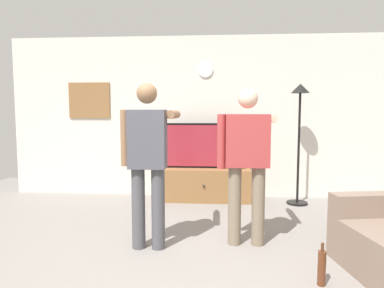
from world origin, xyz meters
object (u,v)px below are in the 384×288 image
(tv_stand, at_px, (204,184))
(person_standing_nearer_couch, at_px, (247,156))
(wall_clock, at_px, (205,70))
(framed_picture, at_px, (89,100))
(person_standing_nearer_lamp, at_px, (148,157))
(floor_lamp, at_px, (299,119))
(beverage_bottle, at_px, (322,268))
(television, at_px, (205,146))

(tv_stand, bearing_deg, person_standing_nearer_couch, -74.14)
(wall_clock, xyz_separation_m, framed_picture, (-1.99, 0.00, -0.50))
(person_standing_nearer_lamp, relative_size, person_standing_nearer_couch, 1.03)
(person_standing_nearer_couch, bearing_deg, floor_lamp, 61.00)
(tv_stand, height_order, framed_picture, framed_picture)
(tv_stand, xyz_separation_m, wall_clock, (-0.00, 0.29, 1.87))
(tv_stand, relative_size, wall_clock, 6.09)
(tv_stand, bearing_deg, beverage_bottle, -68.33)
(wall_clock, bearing_deg, person_standing_nearer_couch, -76.22)
(television, xyz_separation_m, person_standing_nearer_lamp, (-0.51, -2.05, 0.08))
(framed_picture, xyz_separation_m, floor_lamp, (3.46, -0.43, -0.30))
(person_standing_nearer_couch, xyz_separation_m, beverage_bottle, (0.55, -0.86, -0.81))
(wall_clock, bearing_deg, floor_lamp, -16.07)
(person_standing_nearer_lamp, xyz_separation_m, person_standing_nearer_couch, (1.03, 0.18, -0.01))
(television, height_order, floor_lamp, floor_lamp)
(tv_stand, distance_m, person_standing_nearer_lamp, 2.19)
(floor_lamp, xyz_separation_m, person_standing_nearer_couch, (-0.94, -1.70, -0.37))
(television, relative_size, framed_picture, 1.86)
(tv_stand, bearing_deg, floor_lamp, -5.11)
(wall_clock, height_order, beverage_bottle, wall_clock)
(framed_picture, height_order, beverage_bottle, framed_picture)
(framed_picture, height_order, person_standing_nearer_lamp, framed_picture)
(wall_clock, distance_m, person_standing_nearer_lamp, 2.63)
(person_standing_nearer_lamp, height_order, beverage_bottle, person_standing_nearer_lamp)
(person_standing_nearer_lamp, relative_size, beverage_bottle, 4.77)
(television, height_order, beverage_bottle, television)
(floor_lamp, height_order, person_standing_nearer_lamp, floor_lamp)
(television, bearing_deg, wall_clock, 90.00)
(framed_picture, bearing_deg, person_standing_nearer_lamp, -57.25)
(tv_stand, xyz_separation_m, floor_lamp, (1.46, -0.13, 1.07))
(wall_clock, distance_m, framed_picture, 2.06)
(tv_stand, distance_m, floor_lamp, 1.82)
(framed_picture, distance_m, person_standing_nearer_lamp, 2.82)
(beverage_bottle, bearing_deg, floor_lamp, 81.27)
(tv_stand, height_order, beverage_bottle, tv_stand)
(person_standing_nearer_lamp, bearing_deg, beverage_bottle, -23.30)
(framed_picture, height_order, floor_lamp, framed_picture)
(framed_picture, bearing_deg, television, -7.11)
(tv_stand, distance_m, person_standing_nearer_couch, 2.03)
(tv_stand, relative_size, person_standing_nearer_lamp, 0.86)
(framed_picture, bearing_deg, floor_lamp, -7.02)
(tv_stand, relative_size, person_standing_nearer_couch, 0.88)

